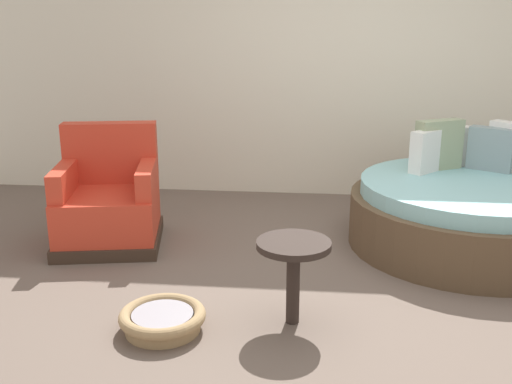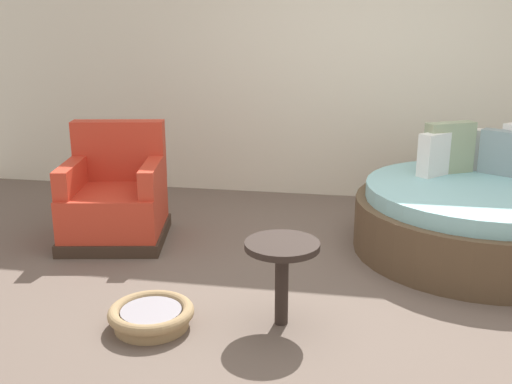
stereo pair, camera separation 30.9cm
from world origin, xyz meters
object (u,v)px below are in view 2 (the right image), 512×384
pet_basket (151,316)px  side_table (282,257)px  red_armchair (116,200)px  round_daybed (478,217)px

pet_basket → side_table: size_ratio=0.98×
side_table → red_armchair: bearing=142.2°
side_table → pet_basket: bearing=-166.6°
red_armchair → pet_basket: red_armchair is taller
red_armchair → pet_basket: bearing=-60.3°
pet_basket → side_table: bearing=13.4°
side_table → round_daybed: bearing=46.6°
round_daybed → red_armchair: size_ratio=2.00×
red_armchair → pet_basket: (0.78, -1.36, -0.26)m
round_daybed → red_armchair: (-2.87, -0.23, 0.05)m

